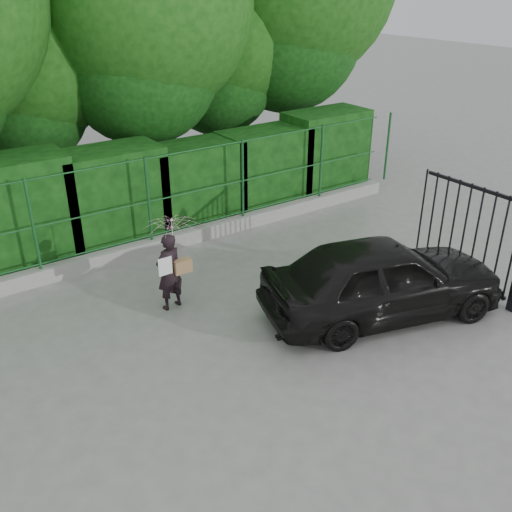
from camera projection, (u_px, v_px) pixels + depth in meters
ground at (259, 367)px, 8.59m from camera, size 80.00×80.00×0.00m
kerb at (135, 251)px, 11.84m from camera, size 14.00×0.25×0.30m
fence at (140, 201)px, 11.48m from camera, size 14.13×0.06×1.80m
hedge at (110, 198)px, 12.17m from camera, size 14.20×1.20×2.23m
trees at (104, 8)px, 12.81m from camera, size 17.10×6.15×8.08m
gate at (500, 239)px, 9.87m from camera, size 0.22×2.33×2.36m
woman at (173, 248)px, 9.74m from camera, size 0.96×0.98×1.67m
car at (383, 278)px, 9.63m from camera, size 4.45×2.74×1.41m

